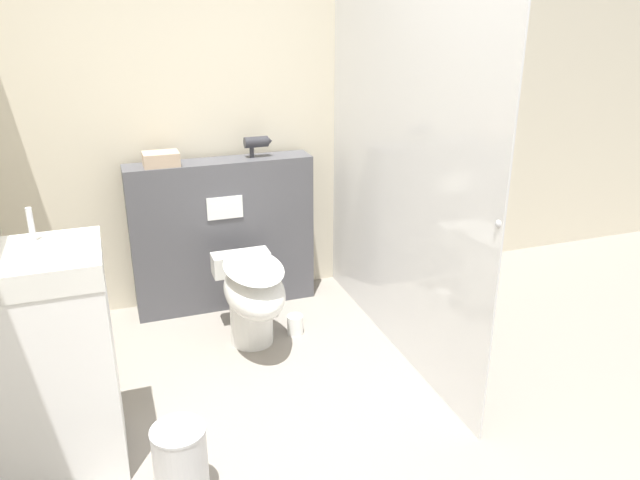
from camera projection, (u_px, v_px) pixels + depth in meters
name	position (u px, v px, depth m)	size (l,w,h in m)	color
wall_back	(225.00, 109.00, 3.88)	(8.00, 0.06, 2.50)	beige
partition_panel	(223.00, 235.00, 3.97)	(1.15, 0.22, 0.97)	#4C4C51
shower_glass	(399.00, 161.00, 3.30)	(0.04, 1.90, 2.17)	silver
toilet	(252.00, 294.00, 3.52)	(0.34, 0.67, 0.53)	white
sink_vanity	(52.00, 363.00, 2.55)	(0.50, 0.45, 1.13)	white
hair_drier	(257.00, 143.00, 3.84)	(0.18, 0.07, 0.13)	#2D2D33
folded_towel	(161.00, 159.00, 3.66)	(0.21, 0.15, 0.08)	tan
spare_toilet_roll	(295.00, 325.00, 3.75)	(0.10, 0.10, 0.12)	white
waste_bin	(181.00, 463.00, 2.48)	(0.22, 0.22, 0.33)	silver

